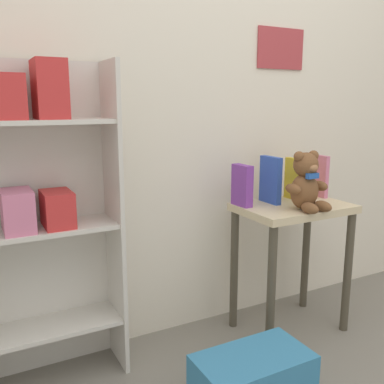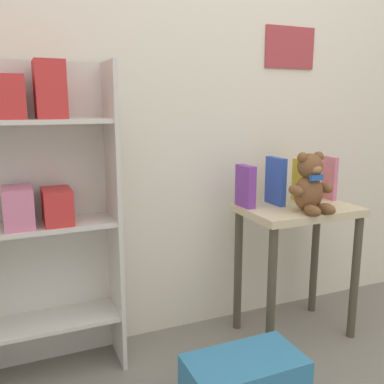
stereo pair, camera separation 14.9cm
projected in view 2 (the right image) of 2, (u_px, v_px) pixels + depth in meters
name	position (u px, v px, depth m)	size (l,w,h in m)	color
wall_back	(221.00, 80.00, 2.10)	(4.80, 0.07, 2.50)	silver
bookshelf_side	(38.00, 202.00, 1.73)	(0.62, 0.24, 1.31)	beige
display_table	(297.00, 234.00, 2.07)	(0.54, 0.36, 0.66)	beige
teddy_bear	(310.00, 185.00, 1.92)	(0.21, 0.19, 0.27)	brown
book_standing_purple	(246.00, 186.00, 2.02)	(0.04, 0.12, 0.20)	purple
book_standing_blue	(276.00, 181.00, 2.06)	(0.03, 0.14, 0.23)	#2D51B7
book_standing_yellow	(301.00, 180.00, 2.14)	(0.03, 0.12, 0.21)	gold
book_standing_pink	(329.00, 178.00, 2.18)	(0.02, 0.10, 0.22)	#D17093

